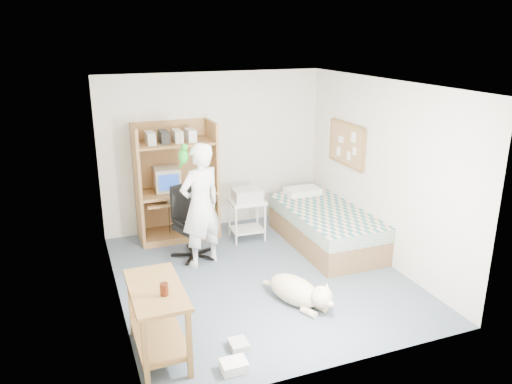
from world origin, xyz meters
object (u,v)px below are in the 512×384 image
(printer_cart, at_px, (247,213))
(bed, at_px, (325,226))
(side_desk, at_px, (158,311))
(office_chair, at_px, (192,232))
(computer_hutch, at_px, (176,186))
(person, at_px, (201,205))
(dog, at_px, (298,291))

(printer_cart, bearing_deg, bed, -29.04)
(side_desk, xyz_separation_m, office_chair, (0.87, 2.14, -0.12))
(computer_hutch, height_order, person, computer_hutch)
(computer_hutch, height_order, bed, computer_hutch)
(bed, relative_size, person, 1.18)
(computer_hutch, bearing_deg, dog, -71.54)
(computer_hutch, bearing_deg, person, -85.09)
(computer_hutch, height_order, office_chair, computer_hutch)
(side_desk, height_order, person, person)
(printer_cart, bearing_deg, office_chair, -161.10)
(bed, height_order, printer_cart, bed)
(person, xyz_separation_m, dog, (0.76, -1.47, -0.68))
(computer_hutch, distance_m, office_chair, 0.92)
(printer_cart, bearing_deg, person, -144.10)
(computer_hutch, distance_m, bed, 2.35)
(bed, xyz_separation_m, dog, (-1.14, -1.45, -0.11))
(office_chair, height_order, dog, office_chair)
(side_desk, bearing_deg, bed, 32.50)
(bed, height_order, side_desk, side_desk)
(office_chair, bearing_deg, person, -97.71)
(computer_hutch, relative_size, bed, 0.89)
(office_chair, distance_m, dog, 1.97)
(bed, relative_size, side_desk, 2.02)
(computer_hutch, distance_m, dog, 2.79)
(computer_hutch, xyz_separation_m, dog, (0.86, -2.57, -0.64))
(office_chair, relative_size, printer_cart, 1.63)
(computer_hutch, bearing_deg, office_chair, -88.25)
(printer_cart, bearing_deg, computer_hutch, 154.45)
(side_desk, distance_m, person, 2.10)
(side_desk, relative_size, office_chair, 0.97)
(office_chair, bearing_deg, dog, -85.56)
(computer_hutch, xyz_separation_m, printer_cart, (0.97, -0.51, -0.40))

